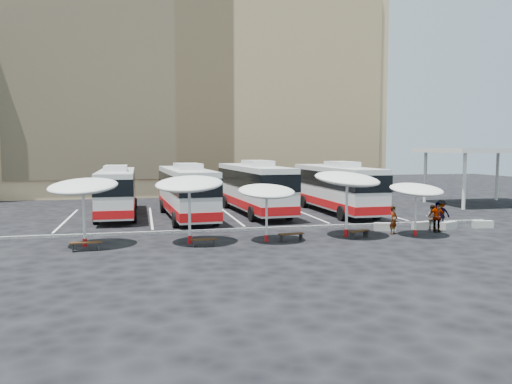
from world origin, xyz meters
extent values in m
plane|color=black|center=(0.00, 0.00, 0.00)|extent=(120.00, 120.00, 0.00)
cube|color=tan|center=(0.00, 32.00, 12.50)|extent=(42.00, 18.00, 25.00)
cube|color=tan|center=(0.00, 22.90, 12.00)|extent=(40.00, 0.30, 20.00)
cube|color=silver|center=(24.00, 10.00, 5.00)|extent=(10.00, 8.00, 0.40)
cylinder|color=silver|center=(20.00, 7.00, 2.40)|extent=(0.30, 0.30, 4.80)
cylinder|color=silver|center=(20.00, 13.00, 2.40)|extent=(0.30, 0.30, 4.80)
cylinder|color=silver|center=(28.00, 13.00, 2.40)|extent=(0.30, 0.30, 4.80)
cube|color=black|center=(0.00, 0.50, 0.07)|extent=(34.00, 0.25, 0.15)
cube|color=white|center=(-12.00, 8.00, 0.01)|extent=(0.15, 12.00, 0.01)
cube|color=white|center=(-6.00, 8.00, 0.01)|extent=(0.15, 12.00, 0.01)
cube|color=white|center=(0.00, 8.00, 0.01)|extent=(0.15, 12.00, 0.01)
cube|color=white|center=(6.00, 8.00, 0.01)|extent=(0.15, 12.00, 0.01)
cube|color=white|center=(12.00, 8.00, 0.01)|extent=(0.15, 12.00, 0.01)
cube|color=silver|center=(-8.50, 9.30, 1.99)|extent=(2.64, 12.24, 3.06)
cube|color=black|center=(-8.50, 9.30, 2.60)|extent=(2.70, 12.31, 1.12)
cube|color=#B20C0F|center=(-8.50, 9.30, 0.87)|extent=(2.70, 12.31, 0.56)
cube|color=#B20C0F|center=(-8.54, 15.41, 1.22)|extent=(2.61, 0.22, 1.43)
cube|color=silver|center=(-8.49, 8.28, 3.72)|extent=(1.65, 3.07, 0.41)
cylinder|color=black|center=(-9.80, 12.86, 0.51)|extent=(0.36, 1.02, 1.02)
cylinder|color=black|center=(-7.25, 12.88, 0.51)|extent=(0.36, 1.02, 1.02)
cylinder|color=black|center=(-9.74, 5.22, 0.51)|extent=(0.36, 1.02, 1.02)
cylinder|color=black|center=(-7.19, 5.24, 0.51)|extent=(0.36, 1.02, 1.02)
cube|color=silver|center=(-3.45, 6.86, 2.08)|extent=(3.47, 12.95, 3.20)
cube|color=black|center=(-3.45, 6.86, 2.72)|extent=(3.54, 13.02, 1.17)
cube|color=#B20C0F|center=(-3.45, 6.86, 0.91)|extent=(3.54, 13.02, 0.59)
cube|color=#B20C0F|center=(-3.85, 13.25, 1.28)|extent=(2.74, 0.39, 1.49)
cube|color=silver|center=(-3.38, 5.79, 3.90)|extent=(1.91, 3.30, 0.43)
cylinder|color=black|center=(-5.02, 10.50, 0.53)|extent=(0.44, 1.09, 1.07)
cylinder|color=black|center=(-2.35, 10.67, 0.53)|extent=(0.44, 1.09, 1.07)
cylinder|color=black|center=(-4.51, 2.51, 0.53)|extent=(0.44, 1.09, 1.07)
cylinder|color=black|center=(-1.85, 2.68, 0.53)|extent=(0.44, 1.09, 1.07)
cube|color=silver|center=(2.07, 8.60, 2.16)|extent=(3.61, 13.41, 3.32)
cube|color=black|center=(2.07, 8.60, 2.82)|extent=(3.68, 13.48, 1.22)
cube|color=#B20C0F|center=(2.07, 8.60, 0.94)|extent=(3.68, 13.48, 0.61)
cube|color=#B20C0F|center=(1.65, 15.22, 1.33)|extent=(2.84, 0.40, 1.55)
cube|color=silver|center=(2.15, 7.50, 4.03)|extent=(1.98, 3.42, 0.44)
cylinder|color=black|center=(0.45, 12.37, 0.55)|extent=(0.46, 1.13, 1.11)
cylinder|color=black|center=(3.20, 12.55, 0.55)|extent=(0.46, 1.13, 1.11)
cylinder|color=black|center=(0.98, 4.10, 0.55)|extent=(0.46, 1.13, 1.11)
cylinder|color=black|center=(3.74, 4.28, 0.55)|extent=(0.46, 1.13, 1.11)
cube|color=silver|center=(8.61, 7.41, 2.11)|extent=(2.96, 13.02, 3.24)
cube|color=black|center=(8.61, 7.41, 2.76)|extent=(3.03, 13.09, 1.19)
cube|color=#B20C0F|center=(8.61, 7.41, 0.92)|extent=(3.03, 13.09, 0.59)
cube|color=#B20C0F|center=(8.48, 13.90, 1.30)|extent=(2.77, 0.27, 1.51)
cube|color=silver|center=(8.63, 6.33, 3.95)|extent=(1.79, 3.28, 0.43)
cylinder|color=black|center=(7.18, 11.17, 0.54)|extent=(0.40, 1.09, 1.08)
cylinder|color=black|center=(9.88, 11.22, 0.54)|extent=(0.40, 1.09, 1.08)
cylinder|color=black|center=(7.34, 3.06, 0.54)|extent=(0.40, 1.09, 1.08)
cylinder|color=black|center=(10.04, 3.12, 0.54)|extent=(0.40, 1.09, 1.08)
cylinder|color=silver|center=(-9.60, -2.77, 1.57)|extent=(0.19, 0.19, 3.15)
cylinder|color=#B20C0F|center=(-9.60, -2.77, 0.21)|extent=(0.30, 0.30, 0.42)
ellipsoid|color=silver|center=(-9.60, -2.77, 3.20)|extent=(4.60, 4.63, 1.08)
cylinder|color=silver|center=(-4.10, -3.14, 1.61)|extent=(0.19, 0.19, 3.22)
cylinder|color=#B20C0F|center=(-4.10, -3.14, 0.21)|extent=(0.30, 0.30, 0.43)
ellipsoid|color=silver|center=(-4.10, -3.14, 3.27)|extent=(4.70, 4.73, 1.10)
cylinder|color=silver|center=(0.12, -3.50, 1.39)|extent=(0.14, 0.14, 2.77)
cylinder|color=#B20C0F|center=(0.12, -3.50, 0.18)|extent=(0.22, 0.22, 0.37)
ellipsoid|color=silver|center=(0.12, -3.50, 2.82)|extent=(3.42, 3.45, 0.95)
cylinder|color=silver|center=(5.06, -3.07, 1.67)|extent=(0.21, 0.21, 3.35)
cylinder|color=#B20C0F|center=(5.06, -3.07, 0.22)|extent=(0.32, 0.32, 0.45)
ellipsoid|color=silver|center=(5.06, -3.07, 3.40)|extent=(5.01, 5.04, 1.15)
cylinder|color=silver|center=(9.14, -3.76, 1.36)|extent=(0.14, 0.14, 2.72)
cylinder|color=#B20C0F|center=(9.14, -3.76, 0.18)|extent=(0.22, 0.22, 0.36)
ellipsoid|color=silver|center=(9.14, -3.76, 2.77)|extent=(3.33, 3.37, 0.93)
cube|color=black|center=(-9.41, -4.02, 0.44)|extent=(1.58, 0.54, 0.06)
cube|color=black|center=(-10.03, -4.07, 0.21)|extent=(0.09, 0.40, 0.41)
cube|color=black|center=(-8.80, -3.97, 0.21)|extent=(0.09, 0.40, 0.41)
cube|color=black|center=(-3.48, -4.22, 0.39)|extent=(1.37, 0.42, 0.05)
cube|color=black|center=(-4.02, -4.20, 0.18)|extent=(0.07, 0.35, 0.36)
cube|color=black|center=(-2.93, -4.25, 0.18)|extent=(0.07, 0.35, 0.36)
cube|color=black|center=(1.50, -3.72, 0.42)|extent=(1.48, 0.53, 0.06)
cube|color=black|center=(0.92, -3.78, 0.19)|extent=(0.10, 0.37, 0.39)
cube|color=black|center=(2.08, -3.66, 0.19)|extent=(0.10, 0.37, 0.39)
cube|color=black|center=(5.64, -3.60, 0.40)|extent=(1.44, 0.89, 0.06)
cube|color=black|center=(5.12, -3.82, 0.19)|extent=(0.19, 0.35, 0.37)
cube|color=black|center=(6.16, -3.38, 0.19)|extent=(0.19, 0.35, 0.37)
cube|color=gray|center=(8.31, -1.59, 0.25)|extent=(1.39, 0.81, 0.50)
cube|color=gray|center=(10.90, -1.61, 0.25)|extent=(1.36, 0.58, 0.49)
cube|color=gray|center=(12.62, -1.92, 0.24)|extent=(1.33, 0.86, 0.47)
cube|color=gray|center=(15.07, -1.98, 0.24)|extent=(1.33, 0.70, 0.48)
imported|color=black|center=(8.20, -2.87, 0.84)|extent=(0.74, 0.68, 1.69)
imported|color=black|center=(11.26, -2.16, 0.81)|extent=(1.00, 0.98, 1.62)
imported|color=black|center=(11.16, -2.80, 0.94)|extent=(1.16, 0.66, 1.87)
imported|color=black|center=(12.57, -1.13, 0.91)|extent=(1.28, 0.88, 1.81)
camera|label=1|loc=(-6.53, -30.14, 5.17)|focal=35.00mm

